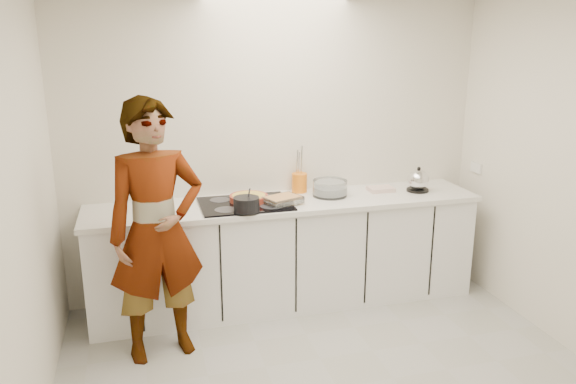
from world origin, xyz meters
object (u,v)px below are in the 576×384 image
object	(u,v)px
baking_dish	(282,199)
kettle	(418,181)
tart_dish	(249,198)
mixing_bowl	(330,189)
utensil_crock	(299,183)
hob	(245,204)
cook	(157,232)
saucepan	(246,204)

from	to	relation	value
baking_dish	kettle	distance (m)	1.25
tart_dish	mixing_bowl	size ratio (longest dim) A/B	1.32
kettle	utensil_crock	world-z (taller)	kettle
baking_dish	utensil_crock	world-z (taller)	utensil_crock
kettle	mixing_bowl	bearing A→B (deg)	175.79
hob	baking_dish	distance (m)	0.30
baking_dish	cook	distance (m)	1.09
baking_dish	cook	bearing A→B (deg)	-156.84
mixing_bowl	tart_dish	bearing A→B (deg)	-178.41
saucepan	baking_dish	bearing A→B (deg)	23.45
hob	mixing_bowl	distance (m)	0.75
mixing_bowl	cook	world-z (taller)	cook
tart_dish	baking_dish	xyz separation A→B (m)	(0.25, -0.13, 0.00)
saucepan	hob	bearing A→B (deg)	82.00
cook	mixing_bowl	bearing A→B (deg)	8.79
hob	saucepan	xyz separation A→B (m)	(-0.03, -0.22, 0.06)
hob	cook	distance (m)	0.88
utensil_crock	cook	xyz separation A→B (m)	(-1.24, -0.77, -0.07)
saucepan	mixing_bowl	world-z (taller)	saucepan
saucepan	tart_dish	bearing A→B (deg)	75.25
baking_dish	kettle	size ratio (longest dim) A/B	1.56
saucepan	utensil_crock	size ratio (longest dim) A/B	1.28
baking_dish	utensil_crock	xyz separation A→B (m)	(0.24, 0.34, 0.04)
mixing_bowl	utensil_crock	world-z (taller)	utensil_crock
tart_dish	mixing_bowl	bearing A→B (deg)	1.59
baking_dish	utensil_crock	bearing A→B (deg)	54.46
saucepan	kettle	bearing A→B (deg)	8.30
tart_dish	baking_dish	size ratio (longest dim) A/B	1.17
hob	kettle	xyz separation A→B (m)	(1.53, 0.01, 0.08)
kettle	utensil_crock	distance (m)	1.03
hob	baking_dish	size ratio (longest dim) A/B	2.08
hob	utensil_crock	world-z (taller)	utensil_crock
cook	saucepan	bearing A→B (deg)	10.21
hob	kettle	size ratio (longest dim) A/B	3.24
baking_dish	utensil_crock	distance (m)	0.42
kettle	utensil_crock	bearing A→B (deg)	166.11
cook	utensil_crock	bearing A→B (deg)	18.82
tart_dish	saucepan	distance (m)	0.28
kettle	baking_dish	bearing A→B (deg)	-175.88
utensil_crock	kettle	bearing A→B (deg)	-13.89
saucepan	mixing_bowl	size ratio (longest dim) A/B	0.68
baking_dish	cook	world-z (taller)	cook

